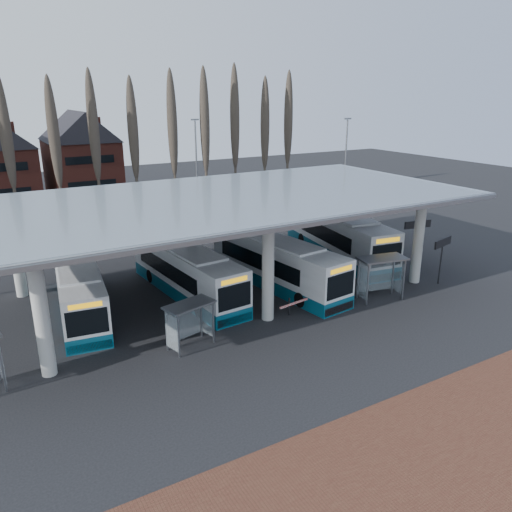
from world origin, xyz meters
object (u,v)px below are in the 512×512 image
bus_0 (79,289)px  bus_1 (186,272)px  shelter_2 (380,268)px  bus_3 (338,235)px  bus_2 (276,263)px  shelter_1 (188,315)px

bus_0 → bus_1: (6.63, -0.64, 0.07)m
bus_0 → shelter_2: (16.95, -7.53, 0.60)m
bus_0 → bus_3: size_ratio=0.85×
bus_2 → bus_3: bus_3 is taller
bus_1 → bus_2: bearing=-20.1°
bus_0 → shelter_1: bearing=-54.4°
bus_0 → shelter_2: bus_0 is taller
bus_1 → shelter_1: size_ratio=4.12×
bus_1 → bus_3: bus_3 is taller
bus_3 → shelter_1: 18.17m
bus_0 → shelter_2: size_ratio=3.43×
bus_0 → bus_1: 6.66m
bus_1 → shelter_1: bus_1 is taller
bus_0 → bus_2: (12.50, -2.23, 0.12)m
bus_2 → shelter_1: 9.93m
bus_3 → shelter_2: bearing=-103.5°
shelter_2 → bus_0: bearing=167.6°
bus_0 → shelter_1: size_ratio=3.93×
shelter_2 → bus_3: bearing=79.9°
bus_0 → shelter_2: bearing=-16.8°
bus_2 → bus_3: bearing=14.2°
bus_2 → shelter_2: bus_2 is taller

